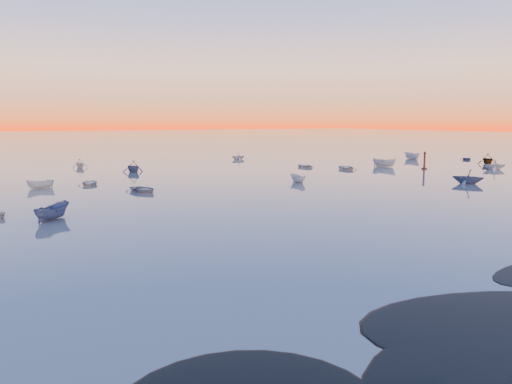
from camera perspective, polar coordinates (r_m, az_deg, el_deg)
ground at (r=115.50m, az=-16.71°, el=3.90°), size 600.00×600.00×0.00m
moored_fleet at (r=70.35m, az=-8.70°, el=1.63°), size 124.00×58.00×1.20m
boat_near_left at (r=57.02m, az=-12.76°, el=0.01°), size 4.39×2.71×1.02m
boat_near_center at (r=43.28m, az=-22.24°, el=-2.96°), size 3.78×3.80×1.30m
boat_near_right at (r=68.31m, az=23.03°, el=0.88°), size 4.26×3.57×1.37m
channel_marker at (r=86.33m, az=18.69°, el=3.31°), size 0.87×0.87×3.10m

